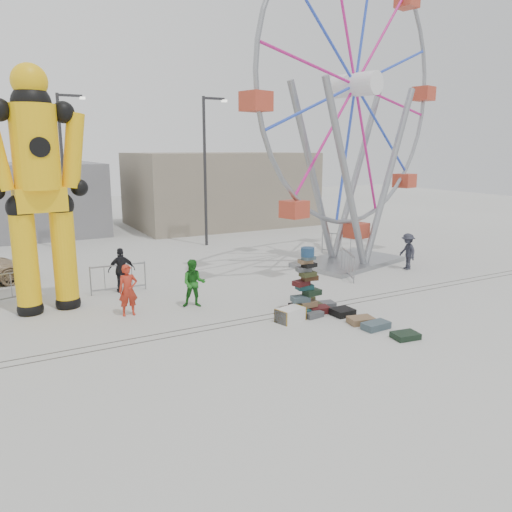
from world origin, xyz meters
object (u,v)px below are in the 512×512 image
steamer_trunk (290,315)px  crash_test_dummy (38,182)px  barricade_wheel_front (348,264)px  barricade_dummy_b (11,287)px  lamp_post_left (65,165)px  pedestrian_green (194,283)px  lamp_post_right (206,164)px  pedestrian_black (122,270)px  barricade_wheel_back (341,244)px  pedestrian_grey (408,251)px  barricade_dummy_c (118,278)px  ferris_wheel (354,109)px  pedestrian_red (128,290)px  suitcase_tower (306,295)px

steamer_trunk → crash_test_dummy: bearing=130.2°
barricade_wheel_front → barricade_dummy_b: bearing=101.3°
lamp_post_left → pedestrian_green: lamp_post_left is taller
barricade_wheel_front → pedestrian_green: 7.18m
lamp_post_right → pedestrian_green: 11.74m
crash_test_dummy → pedestrian_black: 4.47m
lamp_post_left → barricade_wheel_back: (11.96, -7.59, -3.93)m
pedestrian_black → pedestrian_grey: (12.10, -2.44, -0.03)m
steamer_trunk → pedestrian_black: size_ratio=0.54×
pedestrian_black → steamer_trunk: bearing=131.8°
steamer_trunk → barricade_dummy_c: (-3.96, 5.76, 0.34)m
ferris_wheel → barricade_wheel_back: size_ratio=7.09×
barricade_wheel_back → crash_test_dummy: bearing=-115.9°
barricade_wheel_back → barricade_wheel_front: bearing=-70.6°
barricade_wheel_back → pedestrian_grey: bearing=-27.0°
lamp_post_right → barricade_dummy_b: 12.78m
barricade_wheel_back → pedestrian_grey: pedestrian_grey is taller
steamer_trunk → pedestrian_red: size_ratio=0.54×
barricade_dummy_b → barricade_dummy_c: size_ratio=1.00×
ferris_wheel → barricade_wheel_front: bearing=-144.7°
barricade_wheel_front → lamp_post_left: bearing=63.4°
pedestrian_black → barricade_wheel_front: bearing=173.8°
lamp_post_right → pedestrian_black: (-6.52, -7.09, -3.64)m
ferris_wheel → pedestrian_green: size_ratio=8.60×
pedestrian_grey → barricade_wheel_back: bearing=-158.6°
pedestrian_red → barricade_dummy_b: bearing=137.7°
steamer_trunk → pedestrian_green: bearing=113.1°
suitcase_tower → ferris_wheel: bearing=42.5°
pedestrian_red → pedestrian_green: pedestrian_red is taller
crash_test_dummy → barricade_dummy_c: 4.61m
lamp_post_right → ferris_wheel: size_ratio=0.56×
lamp_post_right → crash_test_dummy: bearing=-138.5°
barricade_wheel_back → pedestrian_red: pedestrian_red is taller
suitcase_tower → steamer_trunk: (-0.85, -0.43, -0.40)m
suitcase_tower → pedestrian_red: (-5.15, 2.56, 0.22)m
lamp_post_right → steamer_trunk: (-2.70, -12.88, -4.27)m
lamp_post_left → ferris_wheel: ferris_wheel is taller
suitcase_tower → ferris_wheel: ferris_wheel is taller
barricade_wheel_back → pedestrian_grey: size_ratio=1.23×
suitcase_tower → pedestrian_green: (-2.96, 2.39, 0.21)m
pedestrian_grey → steamer_trunk: bearing=-55.6°
crash_test_dummy → barricade_dummy_c: (2.54, 1.01, -3.72)m
barricade_dummy_c → pedestrian_green: size_ratio=1.21×
lamp_post_left → pedestrian_red: bearing=-90.0°
pedestrian_black → lamp_post_left: bearing=-78.5°
lamp_post_left → pedestrian_green: 12.80m
barricade_wheel_back → pedestrian_green: pedestrian_green is taller
steamer_trunk → barricade_dummy_c: size_ratio=0.46×
barricade_dummy_c → ferris_wheel: bearing=1.4°
barricade_dummy_c → pedestrian_grey: bearing=-8.0°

